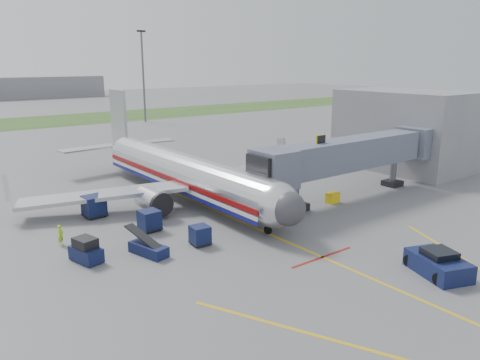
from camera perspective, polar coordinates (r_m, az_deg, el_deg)
ground at (r=36.97m, az=5.45°, el=-7.38°), size 400.00×400.00×0.00m
grass_strip at (r=118.27m, az=-25.73°, el=6.24°), size 300.00×25.00×0.01m
apron_markings at (r=32.40m, az=14.51°, el=-11.01°), size 21.52×50.00×0.01m
airliner at (r=47.97m, az=-6.89°, el=0.95°), size 32.10×35.67×10.25m
jet_bridge at (r=48.08m, az=12.86°, el=2.95°), size 25.30×4.00×6.90m
terminal at (r=64.56m, az=19.36°, el=5.79°), size 10.00×16.00×10.00m
light_mast_right at (r=111.28m, az=-11.72°, el=12.50°), size 2.00×0.44×20.40m
pushback_tug at (r=33.71m, az=23.02°, el=-9.41°), size 3.73×4.66×1.69m
baggage_tug at (r=34.64m, az=-18.27°, el=-8.22°), size 1.85×2.72×1.73m
baggage_cart_a at (r=39.38m, az=-10.98°, el=-4.86°), size 1.64×1.64×1.72m
baggage_cart_b at (r=35.93m, az=-4.90°, el=-6.72°), size 1.51×1.51×1.49m
baggage_cart_c at (r=43.99m, az=-17.37°, el=-3.06°), size 1.93×1.93×1.95m
belt_loader at (r=34.83m, az=-11.13°, el=-8.18°), size 1.97×3.89×1.84m
ground_power_cart at (r=47.21m, az=11.22°, el=-2.12°), size 1.29×0.86×1.03m
ramp_worker at (r=38.20m, az=-21.02°, el=-6.29°), size 0.69×0.69×1.61m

